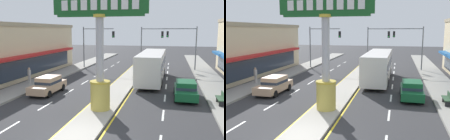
# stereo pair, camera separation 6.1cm
# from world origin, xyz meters

# --- Properties ---
(ground_plane) EXTENTS (160.00, 160.00, 0.00)m
(ground_plane) POSITION_xyz_m (0.00, 0.00, 0.00)
(ground_plane) COLOR #303033
(median_strip) EXTENTS (2.18, 52.00, 0.14)m
(median_strip) POSITION_xyz_m (0.00, 18.00, 0.07)
(median_strip) COLOR #A39E93
(median_strip) RESTS_ON ground
(sidewalk_left) EXTENTS (2.96, 60.00, 0.18)m
(sidewalk_left) POSITION_xyz_m (-9.17, 16.00, 0.09)
(sidewalk_left) COLOR gray
(sidewalk_left) RESTS_ON ground
(sidewalk_right) EXTENTS (2.96, 60.00, 0.18)m
(sidewalk_right) POSITION_xyz_m (9.17, 16.00, 0.09)
(sidewalk_right) COLOR gray
(sidewalk_right) RESTS_ON ground
(lane_markings) EXTENTS (8.92, 52.00, 0.01)m
(lane_markings) POSITION_xyz_m (0.00, 16.65, 0.00)
(lane_markings) COLOR silver
(lane_markings) RESTS_ON ground
(district_sign) EXTENTS (6.56, 1.44, 7.97)m
(district_sign) POSITION_xyz_m (-0.00, 4.66, 3.84)
(district_sign) COLOR gold
(district_sign) RESTS_ON median_strip
(storefront_left) EXTENTS (9.86, 24.63, 6.52)m
(storefront_left) POSITION_xyz_m (-15.70, 14.61, 3.26)
(storefront_left) COLOR beige
(storefront_left) RESTS_ON ground
(traffic_light_left_side) EXTENTS (4.86, 0.46, 6.20)m
(traffic_light_left_side) POSITION_xyz_m (-6.32, 23.56, 4.25)
(traffic_light_left_side) COLOR slate
(traffic_light_left_side) RESTS_ON ground
(traffic_light_right_side) EXTENTS (4.86, 0.46, 6.20)m
(traffic_light_right_side) POSITION_xyz_m (6.32, 24.35, 4.25)
(traffic_light_right_side) COLOR slate
(traffic_light_right_side) RESTS_ON ground
(traffic_light_median_far) EXTENTS (4.20, 0.46, 6.20)m
(traffic_light_median_far) POSITION_xyz_m (1.68, 26.93, 4.19)
(traffic_light_median_far) COLOR slate
(traffic_light_median_far) RESTS_ON ground
(sedan_near_right_lane) EXTENTS (1.89, 4.33, 1.53)m
(sedan_near_right_lane) POSITION_xyz_m (-6.04, 8.41, 0.79)
(sedan_near_right_lane) COLOR tan
(sedan_near_right_lane) RESTS_ON ground
(sedan_far_right_lane) EXTENTS (1.85, 4.31, 1.53)m
(sedan_far_right_lane) POSITION_xyz_m (6.04, 9.36, 0.79)
(sedan_far_right_lane) COLOR #14562D
(sedan_far_right_lane) RESTS_ON ground
(bus_near_left_lane) EXTENTS (2.67, 11.23, 3.26)m
(bus_near_left_lane) POSITION_xyz_m (2.74, 16.12, 1.87)
(bus_near_left_lane) COLOR silver
(bus_near_left_lane) RESTS_ON ground
(street_bench) EXTENTS (0.48, 1.60, 0.88)m
(street_bench) POSITION_xyz_m (8.55, 7.78, 0.65)
(street_bench) COLOR #2D4C33
(street_bench) RESTS_ON sidewalk_right
(pedestrian_near_kerb) EXTENTS (0.45, 0.41, 1.71)m
(pedestrian_near_kerb) POSITION_xyz_m (-9.39, 10.73, 1.15)
(pedestrian_near_kerb) COLOR #B7B2AD
(pedestrian_near_kerb) RESTS_ON sidewalk_left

